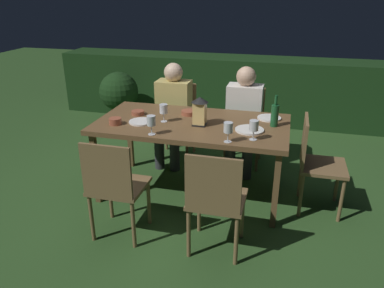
{
  "coord_description": "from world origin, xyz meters",
  "views": [
    {
      "loc": [
        0.83,
        -3.22,
        1.92
      ],
      "look_at": [
        0.0,
        0.0,
        0.52
      ],
      "focal_mm": 35.07,
      "sensor_mm": 36.0,
      "label": 1
    }
  ],
  "objects_px": {
    "chair_head_far": "(315,160)",
    "chair_side_right_b": "(245,122)",
    "chair_side_right_a": "(178,117)",
    "plate_c": "(269,118)",
    "wine_glass_b": "(228,128)",
    "plate_a": "(249,130)",
    "bowl_salad": "(138,113)",
    "lantern_centerpiece": "(200,110)",
    "green_bottle_on_table": "(275,115)",
    "wine_glass_c": "(254,126)",
    "wine_glass_d": "(164,110)",
    "chair_side_left_a": "(115,185)",
    "potted_plant_by_hedge": "(119,94)",
    "bowl_olives": "(189,112)",
    "chair_side_left_b": "(216,198)",
    "plate_b": "(141,122)",
    "person_in_mustard": "(172,109)",
    "dining_table": "(192,127)",
    "wine_glass_a": "(151,122)",
    "bowl_bread": "(115,121)",
    "person_in_cream": "(243,115)"
  },
  "relations": [
    {
      "from": "person_in_mustard",
      "to": "chair_side_left_a",
      "type": "relative_size",
      "value": 1.32
    },
    {
      "from": "person_in_cream",
      "to": "wine_glass_b",
      "type": "distance_m",
      "value": 1.09
    },
    {
      "from": "lantern_centerpiece",
      "to": "bowl_olives",
      "type": "relative_size",
      "value": 1.79
    },
    {
      "from": "bowl_bread",
      "to": "green_bottle_on_table",
      "type": "bearing_deg",
      "value": 12.51
    },
    {
      "from": "green_bottle_on_table",
      "to": "wine_glass_c",
      "type": "bearing_deg",
      "value": -111.66
    },
    {
      "from": "person_in_mustard",
      "to": "wine_glass_b",
      "type": "relative_size",
      "value": 6.8
    },
    {
      "from": "wine_glass_b",
      "to": "chair_head_far",
      "type": "bearing_deg",
      "value": 28.43
    },
    {
      "from": "dining_table",
      "to": "chair_side_left_a",
      "type": "bearing_deg",
      "value": -115.01
    },
    {
      "from": "wine_glass_c",
      "to": "bowl_salad",
      "type": "xyz_separation_m",
      "value": [
        -1.18,
        0.38,
        -0.1
      ]
    },
    {
      "from": "green_bottle_on_table",
      "to": "chair_head_far",
      "type": "bearing_deg",
      "value": -10.97
    },
    {
      "from": "chair_side_right_b",
      "to": "potted_plant_by_hedge",
      "type": "relative_size",
      "value": 1.1
    },
    {
      "from": "chair_head_far",
      "to": "chair_side_right_b",
      "type": "relative_size",
      "value": 1.0
    },
    {
      "from": "chair_head_far",
      "to": "plate_b",
      "type": "relative_size",
      "value": 3.82
    },
    {
      "from": "dining_table",
      "to": "wine_glass_a",
      "type": "distance_m",
      "value": 0.5
    },
    {
      "from": "person_in_mustard",
      "to": "bowl_olives",
      "type": "bearing_deg",
      "value": -55.64
    },
    {
      "from": "lantern_centerpiece",
      "to": "wine_glass_a",
      "type": "bearing_deg",
      "value": -135.44
    },
    {
      "from": "chair_side_left_a",
      "to": "dining_table",
      "type": "bearing_deg",
      "value": 64.99
    },
    {
      "from": "wine_glass_b",
      "to": "plate_c",
      "type": "relative_size",
      "value": 0.75
    },
    {
      "from": "green_bottle_on_table",
      "to": "potted_plant_by_hedge",
      "type": "bearing_deg",
      "value": 144.83
    },
    {
      "from": "bowl_olives",
      "to": "chair_head_far",
      "type": "bearing_deg",
      "value": -9.46
    },
    {
      "from": "person_in_cream",
      "to": "wine_glass_c",
      "type": "xyz_separation_m",
      "value": [
        0.2,
        -0.97,
        0.23
      ]
    },
    {
      "from": "dining_table",
      "to": "chair_side_right_b",
      "type": "height_order",
      "value": "chair_side_right_b"
    },
    {
      "from": "dining_table",
      "to": "person_in_mustard",
      "type": "distance_m",
      "value": 0.78
    },
    {
      "from": "wine_glass_a",
      "to": "person_in_mustard",
      "type": "bearing_deg",
      "value": 97.92
    },
    {
      "from": "plate_a",
      "to": "bowl_salad",
      "type": "distance_m",
      "value": 1.14
    },
    {
      "from": "dining_table",
      "to": "wine_glass_c",
      "type": "relative_size",
      "value": 10.6
    },
    {
      "from": "chair_side_left_a",
      "to": "bowl_olives",
      "type": "distance_m",
      "value": 1.15
    },
    {
      "from": "plate_a",
      "to": "bowl_olives",
      "type": "bearing_deg",
      "value": 154.73
    },
    {
      "from": "plate_b",
      "to": "potted_plant_by_hedge",
      "type": "relative_size",
      "value": 0.29
    },
    {
      "from": "chair_side_right_a",
      "to": "plate_c",
      "type": "height_order",
      "value": "chair_side_right_a"
    },
    {
      "from": "chair_side_right_a",
      "to": "plate_a",
      "type": "bearing_deg",
      "value": -45.21
    },
    {
      "from": "plate_b",
      "to": "plate_c",
      "type": "height_order",
      "value": "same"
    },
    {
      "from": "chair_side_left_b",
      "to": "plate_b",
      "type": "xyz_separation_m",
      "value": [
        -0.86,
        0.73,
        0.27
      ]
    },
    {
      "from": "chair_side_left_b",
      "to": "bowl_olives",
      "type": "bearing_deg",
      "value": 114.59
    },
    {
      "from": "chair_head_far",
      "to": "lantern_centerpiece",
      "type": "distance_m",
      "value": 1.13
    },
    {
      "from": "plate_b",
      "to": "bowl_bread",
      "type": "distance_m",
      "value": 0.24
    },
    {
      "from": "chair_side_left_a",
      "to": "potted_plant_by_hedge",
      "type": "xyz_separation_m",
      "value": [
        -1.14,
        2.56,
        -0.01
      ]
    },
    {
      "from": "wine_glass_d",
      "to": "plate_c",
      "type": "relative_size",
      "value": 0.75
    },
    {
      "from": "plate_a",
      "to": "bowl_bread",
      "type": "xyz_separation_m",
      "value": [
        -1.22,
        -0.14,
        0.02
      ]
    },
    {
      "from": "chair_side_right_b",
      "to": "chair_head_far",
      "type": "bearing_deg",
      "value": -49.39
    },
    {
      "from": "chair_side_right_b",
      "to": "wine_glass_c",
      "type": "relative_size",
      "value": 5.15
    },
    {
      "from": "wine_glass_d",
      "to": "plate_b",
      "type": "distance_m",
      "value": 0.24
    },
    {
      "from": "chair_head_far",
      "to": "lantern_centerpiece",
      "type": "xyz_separation_m",
      "value": [
        -1.06,
        -0.06,
        0.41
      ]
    },
    {
      "from": "person_in_mustard",
      "to": "lantern_centerpiece",
      "type": "distance_m",
      "value": 0.92
    },
    {
      "from": "chair_head_far",
      "to": "wine_glass_d",
      "type": "xyz_separation_m",
      "value": [
        -1.4,
        -0.05,
        0.38
      ]
    },
    {
      "from": "plate_c",
      "to": "chair_side_left_b",
      "type": "bearing_deg",
      "value": -104.35
    },
    {
      "from": "bowl_olives",
      "to": "potted_plant_by_hedge",
      "type": "bearing_deg",
      "value": 134.43
    },
    {
      "from": "chair_head_far",
      "to": "wine_glass_b",
      "type": "xyz_separation_m",
      "value": [
        -0.74,
        -0.4,
        0.38
      ]
    },
    {
      "from": "chair_side_left_a",
      "to": "plate_c",
      "type": "bearing_deg",
      "value": 46.12
    },
    {
      "from": "wine_glass_c",
      "to": "chair_side_left_a",
      "type": "bearing_deg",
      "value": -150.61
    }
  ]
}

